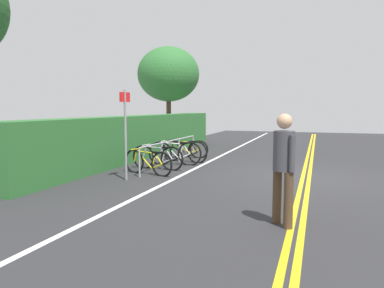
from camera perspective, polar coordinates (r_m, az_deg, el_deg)
The scene contains 14 objects.
ground_plane at distance 10.12m, azimuth 17.30°, elevation -5.06°, with size 36.81×13.38×0.05m, color #2B2B2D.
centre_line_yellow_inner at distance 10.12m, azimuth 17.75°, elevation -4.93°, with size 33.13×0.10×0.00m, color gold.
centre_line_yellow_outer at distance 10.12m, azimuth 16.85°, elevation -4.90°, with size 33.13×0.10×0.00m, color gold.
bike_lane_stripe_white at distance 10.69m, azimuth -0.06°, elevation -4.10°, with size 33.13×0.12×0.00m, color white.
bike_rack at distance 11.62m, azimuth -3.31°, elevation -0.42°, with size 4.38×0.05×0.79m.
bicycle_0 at distance 10.06m, azimuth -6.89°, elevation -2.84°, with size 0.57×1.64×0.72m.
bicycle_1 at distance 10.86m, azimuth -5.39°, elevation -2.10°, with size 0.46×1.69×0.75m.
bicycle_2 at distance 11.66m, azimuth -2.68°, elevation -1.44°, with size 0.46×1.72×0.79m.
bicycle_3 at distance 12.33m, azimuth -1.24°, elevation -1.09°, with size 0.51×1.76×0.77m.
bicycle_4 at distance 13.29m, azimuth -1.03°, elevation -0.77°, with size 0.53×1.65×0.69m.
pedestrian at distance 5.75m, azimuth 14.04°, elevation -2.68°, with size 0.39×0.35×1.73m.
sign_post_near at distance 9.25m, azimuth -10.32°, elevation 2.74°, with size 0.36×0.10×2.26m.
hedge_backdrop at distance 13.68m, azimuth -7.71°, elevation 1.22°, with size 13.33×0.86×1.53m, color #2D6B30.
tree_mid at distance 18.55m, azimuth -3.68°, elevation 10.74°, with size 3.06×3.06×4.82m.
Camera 1 is at (-9.95, -0.26, 1.82)m, focal length 34.31 mm.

